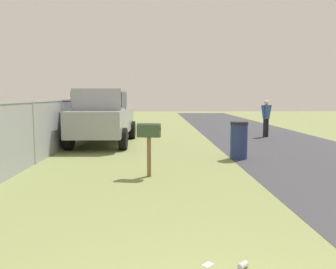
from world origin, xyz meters
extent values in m
cube|color=brown|center=(5.93, 0.73, 0.45)|extent=(0.09, 0.09, 0.90)
cube|color=#334C33|center=(5.93, 0.73, 1.01)|extent=(0.28, 0.55, 0.22)
cylinder|color=#334C33|center=(5.93, 0.73, 1.12)|extent=(0.28, 0.55, 0.20)
cube|color=red|center=(6.04, 0.73, 1.08)|extent=(0.02, 0.04, 0.18)
cube|color=#93999E|center=(11.49, 2.62, 0.88)|extent=(4.82, 1.96, 0.90)
cube|color=#93999E|center=(10.92, 2.63, 1.71)|extent=(1.66, 1.75, 0.76)
cube|color=black|center=(10.92, 2.63, 1.71)|extent=(1.62, 1.78, 0.53)
cube|color=#93999E|center=(12.53, 1.74, 1.39)|extent=(2.49, 0.13, 0.12)
cube|color=#93999E|center=(12.56, 3.45, 1.39)|extent=(2.49, 0.13, 0.12)
cylinder|color=black|center=(9.89, 1.72, 0.38)|extent=(0.77, 0.28, 0.76)
cylinder|color=black|center=(9.93, 3.58, 0.38)|extent=(0.77, 0.28, 0.76)
cylinder|color=black|center=(13.05, 1.65, 0.38)|extent=(0.77, 0.28, 0.76)
cylinder|color=black|center=(13.09, 3.51, 0.38)|extent=(0.77, 0.28, 0.76)
cylinder|color=navy|center=(8.10, -1.84, 0.50)|extent=(0.49, 0.49, 1.01)
cylinder|color=black|center=(8.10, -1.84, 1.05)|extent=(0.52, 0.52, 0.08)
cylinder|color=black|center=(13.52, -4.39, 0.41)|extent=(0.14, 0.14, 0.82)
cylinder|color=black|center=(13.46, -4.27, 0.41)|extent=(0.14, 0.14, 0.82)
cylinder|color=#335999|center=(13.49, -4.33, 1.13)|extent=(0.30, 0.30, 0.61)
sphere|color=beige|center=(13.49, -4.33, 1.55)|extent=(0.22, 0.22, 0.22)
cylinder|color=#335999|center=(13.57, -4.51, 1.16)|extent=(0.09, 0.17, 0.56)
cylinder|color=#335999|center=(13.40, -4.15, 1.16)|extent=(0.09, 0.17, 0.56)
cylinder|color=#9EA3A8|center=(7.40, 3.84, 0.85)|extent=(0.07, 0.07, 1.71)
cylinder|color=#9EA3A8|center=(10.10, 3.84, 0.85)|extent=(0.07, 0.07, 1.71)
cylinder|color=#9EA3A8|center=(12.80, 3.84, 0.85)|extent=(0.07, 0.07, 1.71)
cylinder|color=#9EA3A8|center=(15.49, 3.84, 0.85)|extent=(0.07, 0.07, 1.71)
cube|color=#9EA3A8|center=(7.40, 3.84, 1.68)|extent=(16.17, 0.04, 0.04)
cube|color=gray|center=(7.40, 3.84, 0.85)|extent=(16.17, 0.01, 1.71)
cube|color=silver|center=(1.73, -0.01, 0.00)|extent=(0.14, 0.14, 0.01)
cylinder|color=silver|center=(1.65, -0.37, 0.03)|extent=(0.13, 0.13, 0.07)
camera|label=1|loc=(-1.82, 0.53, 1.82)|focal=36.87mm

